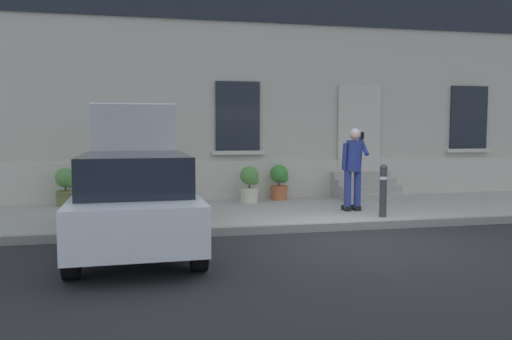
{
  "coord_description": "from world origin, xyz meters",
  "views": [
    {
      "loc": [
        -3.37,
        -7.83,
        1.86
      ],
      "look_at": [
        -1.35,
        1.6,
        1.1
      ],
      "focal_mm": 35.71,
      "sensor_mm": 36.0,
      "label": 1
    }
  ],
  "objects": [
    {
      "name": "ground_plane",
      "position": [
        0.0,
        0.0,
        0.0
      ],
      "size": [
        80.0,
        80.0,
        0.0
      ],
      "primitive_type": "plane",
      "color": "#232326"
    },
    {
      "name": "sidewalk",
      "position": [
        0.0,
        2.8,
        0.07
      ],
      "size": [
        24.0,
        3.6,
        0.15
      ],
      "primitive_type": "cube",
      "color": "#99968E",
      "rests_on": "ground"
    },
    {
      "name": "curb_edge",
      "position": [
        0.0,
        0.94,
        0.07
      ],
      "size": [
        24.0,
        0.12,
        0.15
      ],
      "primitive_type": "cube",
      "color": "gray",
      "rests_on": "ground"
    },
    {
      "name": "building_facade",
      "position": [
        0.0,
        5.29,
        3.73
      ],
      "size": [
        24.0,
        1.52,
        7.5
      ],
      "color": "#B2AD9E",
      "rests_on": "ground"
    },
    {
      "name": "entrance_stoop",
      "position": [
        2.03,
        4.12,
        0.39
      ],
      "size": [
        1.55,
        1.28,
        0.64
      ],
      "color": "#9E998E",
      "rests_on": "sidewalk"
    },
    {
      "name": "hatchback_car_white",
      "position": [
        -3.56,
        0.15,
        0.8
      ],
      "size": [
        1.89,
        4.11,
        2.34
      ],
      "color": "white",
      "rests_on": "ground"
    },
    {
      "name": "bollard_near_person",
      "position": [
        1.16,
        1.35,
        0.71
      ],
      "size": [
        0.15,
        0.15,
        1.04
      ],
      "color": "#333338",
      "rests_on": "sidewalk"
    },
    {
      "name": "person_on_phone",
      "position": [
        0.87,
        2.15,
        1.15
      ],
      "size": [
        0.51,
        0.49,
        1.75
      ],
      "rotation": [
        0.0,
        0.0,
        -0.12
      ],
      "color": "navy",
      "rests_on": "sidewalk"
    },
    {
      "name": "planter_olive",
      "position": [
        -5.18,
        4.22,
        0.61
      ],
      "size": [
        0.44,
        0.44,
        0.86
      ],
      "color": "#606B38",
      "rests_on": "sidewalk"
    },
    {
      "name": "planter_charcoal",
      "position": [
        -3.1,
        3.93,
        0.61
      ],
      "size": [
        0.44,
        0.44,
        0.86
      ],
      "color": "#2D2D30",
      "rests_on": "sidewalk"
    },
    {
      "name": "planter_cream",
      "position": [
        -1.01,
        3.85,
        0.61
      ],
      "size": [
        0.44,
        0.44,
        0.86
      ],
      "color": "beige",
      "rests_on": "sidewalk"
    },
    {
      "name": "planter_terracotta",
      "position": [
        -0.21,
        4.18,
        0.61
      ],
      "size": [
        0.44,
        0.44,
        0.86
      ],
      "color": "#B25B38",
      "rests_on": "sidewalk"
    }
  ]
}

